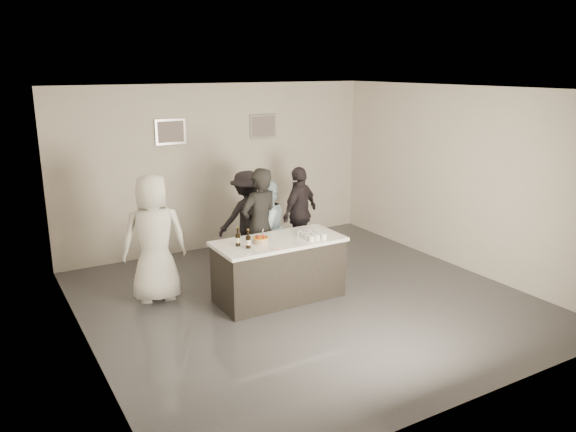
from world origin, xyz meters
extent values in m
plane|color=#3D3D42|center=(0.00, 0.00, 0.00)|extent=(6.00, 6.00, 0.00)
plane|color=white|center=(0.00, 0.00, 3.00)|extent=(6.00, 6.00, 0.00)
cube|color=beige|center=(0.00, 3.00, 1.50)|extent=(6.00, 0.04, 3.00)
cube|color=beige|center=(0.00, -3.00, 1.50)|extent=(6.00, 0.04, 3.00)
cube|color=beige|center=(-3.00, 0.00, 1.50)|extent=(0.04, 6.00, 3.00)
cube|color=beige|center=(3.00, 0.00, 1.50)|extent=(0.04, 6.00, 3.00)
cube|color=#B2B2B7|center=(-0.90, 2.97, 2.20)|extent=(0.54, 0.04, 0.44)
cube|color=#B2B2B7|center=(0.90, 2.97, 2.20)|extent=(0.54, 0.04, 0.44)
cube|color=white|center=(-0.30, 0.25, 0.45)|extent=(1.86, 0.86, 0.90)
cylinder|color=orange|center=(-0.59, 0.25, 0.94)|extent=(0.22, 0.22, 0.07)
cylinder|color=black|center=(-0.93, 0.28, 1.03)|extent=(0.07, 0.07, 0.26)
cylinder|color=black|center=(-0.85, 0.12, 1.03)|extent=(0.07, 0.07, 0.26)
cube|color=gold|center=(0.17, 0.12, 0.94)|extent=(0.30, 0.40, 0.08)
cube|color=pink|center=(-0.62, -0.11, 0.90)|extent=(0.24, 0.08, 0.01)
imported|color=black|center=(-0.24, 0.96, 0.91)|extent=(0.73, 0.54, 1.82)
imported|color=#A3BFD5|center=(0.01, 1.20, 0.78)|extent=(0.93, 0.83, 1.56)
imported|color=silver|center=(-1.84, 1.11, 0.93)|extent=(1.01, 0.77, 1.86)
imported|color=#2C262E|center=(0.91, 1.66, 0.82)|extent=(1.04, 0.78, 1.63)
imported|color=black|center=(0.05, 1.98, 0.79)|extent=(1.03, 0.61, 1.59)
camera|label=1|loc=(-4.03, -6.41, 3.30)|focal=35.00mm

